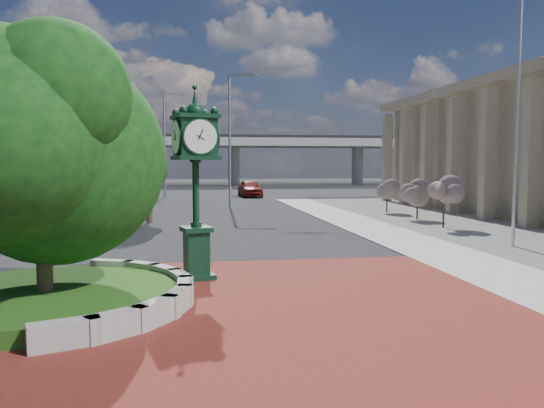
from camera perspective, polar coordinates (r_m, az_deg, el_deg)
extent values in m
plane|color=black|center=(13.29, -1.42, -10.20)|extent=(200.00, 200.00, 0.00)
cube|color=maroon|center=(12.33, -0.82, -11.28)|extent=(12.00, 12.00, 0.04)
cube|color=#9E9B93|center=(10.48, -21.43, -13.01)|extent=(1.29, 0.76, 0.54)
cube|color=#9E9B93|center=(10.77, -16.33, -12.41)|extent=(1.20, 1.04, 0.54)
cube|color=#9E9B93|center=(11.37, -12.42, -11.42)|extent=(1.00, 1.22, 0.54)
cube|color=#9E9B93|center=(12.20, -10.10, -10.30)|extent=(0.71, 1.30, 0.54)
cube|color=#9E9B93|center=(13.13, -9.34, -9.23)|extent=(0.35, 1.25, 0.54)
cube|color=#9E9B93|center=(14.07, -9.91, -8.32)|extent=(0.71, 1.30, 0.54)
cube|color=#9E9B93|center=(14.93, -11.50, -7.59)|extent=(1.00, 1.22, 0.54)
cube|color=#9E9B93|center=(15.67, -13.86, -7.07)|extent=(1.20, 1.04, 0.54)
cube|color=#9E9B93|center=(16.23, -16.73, -6.73)|extent=(1.29, 0.76, 0.54)
cylinder|color=#1C4513|center=(13.57, -23.17, -9.39)|extent=(6.10, 6.10, 0.40)
cube|color=#9E9B93|center=(82.83, -7.61, 6.55)|extent=(90.00, 12.00, 1.20)
cube|color=black|center=(82.87, -7.62, 7.11)|extent=(90.00, 12.00, 0.40)
cylinder|color=#9E9B93|center=(83.83, -17.92, 3.96)|extent=(1.80, 1.80, 6.00)
cylinder|color=#9E9B93|center=(83.02, -4.13, 4.16)|extent=(1.80, 1.80, 6.00)
cylinder|color=#9E9B93|center=(86.94, 9.17, 4.13)|extent=(1.80, 1.80, 6.00)
cylinder|color=#38281C|center=(13.39, -23.28, -5.70)|extent=(0.36, 0.36, 2.17)
sphere|color=black|center=(13.20, -23.63, 5.68)|extent=(5.20, 5.20, 5.20)
cylinder|color=#38281C|center=(30.94, -13.07, -0.13)|extent=(0.36, 0.36, 1.92)
sphere|color=black|center=(30.85, -13.14, 4.10)|extent=(4.40, 4.40, 4.40)
cube|color=black|center=(15.57, -8.09, -7.72)|extent=(1.12, 1.12, 0.18)
cube|color=black|center=(15.44, -8.12, -5.14)|extent=(0.77, 0.77, 1.26)
cube|color=black|center=(15.34, -8.15, -2.68)|extent=(0.98, 0.98, 0.14)
cylinder|color=black|center=(15.25, -8.19, 1.22)|extent=(0.20, 0.20, 1.95)
cube|color=black|center=(15.24, -8.26, 7.09)|extent=(1.26, 1.26, 1.03)
cylinder|color=white|center=(14.72, -7.70, 7.19)|extent=(0.91, 0.30, 0.92)
cylinder|color=white|center=(15.76, -8.77, 7.00)|extent=(0.91, 0.30, 0.92)
cylinder|color=white|center=(15.11, -10.25, 7.09)|extent=(0.30, 0.91, 0.92)
cylinder|color=white|center=(15.39, -6.30, 7.08)|extent=(0.30, 0.91, 0.92)
sphere|color=black|center=(15.29, -8.28, 9.76)|extent=(0.51, 0.51, 0.51)
cone|color=black|center=(15.33, -8.30, 11.17)|extent=(0.21, 0.21, 0.57)
imported|color=#5F140D|center=(52.89, -2.39, 1.70)|extent=(2.28, 5.11, 1.71)
cylinder|color=silver|center=(23.27, 24.91, 9.75)|extent=(0.14, 0.14, 11.36)
cylinder|color=slate|center=(39.85, -4.58, 6.65)|extent=(0.17, 0.17, 9.84)
cube|color=slate|center=(40.09, -3.23, 13.71)|extent=(1.90, 0.83, 0.13)
cube|color=slate|center=(39.87, -1.98, 13.61)|extent=(0.61, 0.44, 0.16)
cylinder|color=slate|center=(53.71, -11.49, 6.18)|extent=(0.18, 0.18, 10.18)
cube|color=slate|center=(54.14, -10.47, 11.59)|extent=(2.04, 0.29, 0.14)
cube|color=slate|center=(54.16, -9.49, 11.48)|extent=(0.58, 0.32, 0.17)
cylinder|color=#38281C|center=(28.79, 17.95, -1.29)|extent=(0.10, 0.10, 1.20)
sphere|color=#B85C9D|center=(28.71, 18.00, 0.70)|extent=(1.20, 1.20, 1.20)
cylinder|color=#38281C|center=(32.48, 15.35, -0.61)|extent=(0.10, 0.10, 1.20)
sphere|color=#B85C9D|center=(32.41, 15.39, 1.16)|extent=(1.20, 1.20, 1.20)
cylinder|color=#38281C|center=(36.82, 12.25, 0.03)|extent=(0.10, 0.10, 1.20)
sphere|color=#B85C9D|center=(36.76, 12.27, 1.58)|extent=(1.20, 1.20, 1.20)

